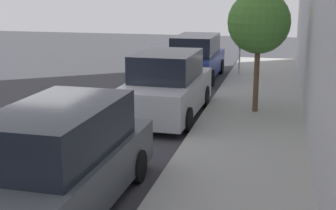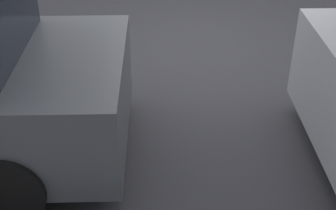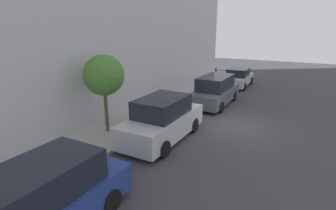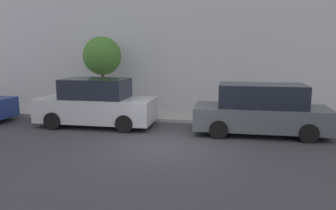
{
  "view_description": "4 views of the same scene",
  "coord_description": "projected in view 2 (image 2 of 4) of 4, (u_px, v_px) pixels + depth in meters",
  "views": [
    {
      "loc": [
        5.75,
        -10.23,
        3.77
      ],
      "look_at": [
        3.07,
        0.74,
        1.0
      ],
      "focal_mm": 50.0,
      "sensor_mm": 36.0,
      "label": 1
    },
    {
      "loc": [
        5.89,
        -0.59,
        2.87
      ],
      "look_at": [
        2.92,
        -0.49,
        1.0
      ],
      "focal_mm": 50.0,
      "sensor_mm": 36.0,
      "label": 2
    },
    {
      "loc": [
        -3.12,
        12.94,
        4.96
      ],
      "look_at": [
        3.2,
        1.28,
        1.0
      ],
      "focal_mm": 28.0,
      "sensor_mm": 36.0,
      "label": 3
    },
    {
      "loc": [
        -10.27,
        -2.0,
        3.14
      ],
      "look_at": [
        2.24,
        0.23,
        1.0
      ],
      "focal_mm": 35.0,
      "sensor_mm": 36.0,
      "label": 4
    }
  ],
  "objects": [
    {
      "name": "ground_plane",
      "position": [
        197.0,
        54.0,
        6.53
      ],
      "size": [
        60.0,
        60.0,
        0.0
      ],
      "primitive_type": "plane",
      "color": "#38383D"
    }
  ]
}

